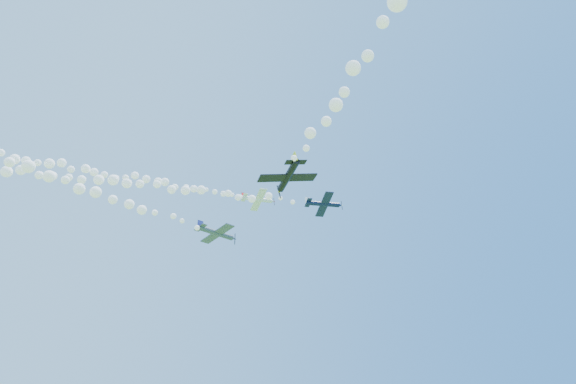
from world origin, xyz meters
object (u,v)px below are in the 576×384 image
plane_white (258,199)px  plane_black (288,177)px  plane_navy (324,204)px  plane_grey (217,233)px

plane_white → plane_black: 32.42m
plane_navy → plane_grey: 20.24m
plane_grey → plane_black: bearing=-101.1°
plane_white → plane_black: bearing=-97.8°
plane_black → plane_white: bearing=-7.5°
plane_white → plane_navy: (7.82, -11.35, -4.39)m
plane_navy → plane_black: plane_navy is taller
plane_white → plane_grey: 13.86m
plane_white → plane_navy: size_ratio=0.97×
plane_white → plane_grey: bearing=-157.6°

